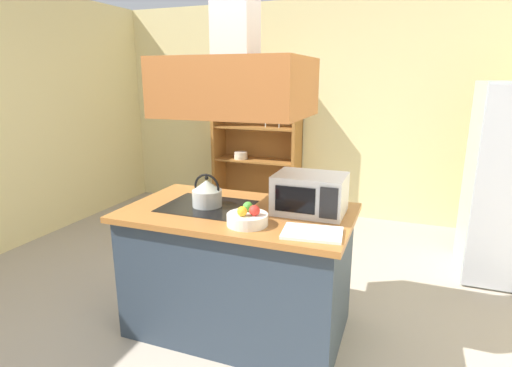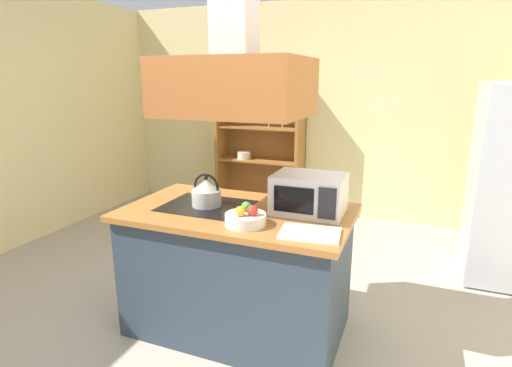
{
  "view_description": "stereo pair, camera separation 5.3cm",
  "coord_description": "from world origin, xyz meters",
  "px_view_note": "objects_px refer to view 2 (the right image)",
  "views": [
    {
      "loc": [
        0.91,
        -2.25,
        1.77
      ],
      "look_at": [
        -0.14,
        0.51,
        1.0
      ],
      "focal_mm": 28.5,
      "sensor_mm": 36.0,
      "label": 1
    },
    {
      "loc": [
        0.96,
        -2.23,
        1.77
      ],
      "look_at": [
        -0.14,
        0.51,
        1.0
      ],
      "focal_mm": 28.5,
      "sensor_mm": 36.0,
      "label": 2
    }
  ],
  "objects_px": {
    "dish_cabinet": "(261,155)",
    "cutting_board": "(310,233)",
    "kettle": "(206,193)",
    "fruit_bowl": "(246,218)",
    "microwave": "(309,194)"
  },
  "relations": [
    {
      "from": "kettle",
      "to": "dish_cabinet",
      "type": "bearing_deg",
      "value": 103.0
    },
    {
      "from": "microwave",
      "to": "cutting_board",
      "type": "bearing_deg",
      "value": -74.16
    },
    {
      "from": "kettle",
      "to": "fruit_bowl",
      "type": "relative_size",
      "value": 0.91
    },
    {
      "from": "microwave",
      "to": "fruit_bowl",
      "type": "height_order",
      "value": "microwave"
    },
    {
      "from": "cutting_board",
      "to": "dish_cabinet",
      "type": "bearing_deg",
      "value": 116.11
    },
    {
      "from": "dish_cabinet",
      "to": "kettle",
      "type": "xyz_separation_m",
      "value": [
        0.61,
        -2.62,
        0.23
      ]
    },
    {
      "from": "cutting_board",
      "to": "kettle",
      "type": "bearing_deg",
      "value": 162.26
    },
    {
      "from": "microwave",
      "to": "fruit_bowl",
      "type": "xyz_separation_m",
      "value": [
        -0.3,
        -0.37,
        -0.09
      ]
    },
    {
      "from": "cutting_board",
      "to": "fruit_bowl",
      "type": "xyz_separation_m",
      "value": [
        -0.41,
        0.01,
        0.04
      ]
    },
    {
      "from": "dish_cabinet",
      "to": "cutting_board",
      "type": "height_order",
      "value": "dish_cabinet"
    },
    {
      "from": "microwave",
      "to": "fruit_bowl",
      "type": "relative_size",
      "value": 1.82
    },
    {
      "from": "kettle",
      "to": "microwave",
      "type": "relative_size",
      "value": 0.5
    },
    {
      "from": "cutting_board",
      "to": "fruit_bowl",
      "type": "distance_m",
      "value": 0.41
    },
    {
      "from": "microwave",
      "to": "fruit_bowl",
      "type": "bearing_deg",
      "value": -128.98
    },
    {
      "from": "dish_cabinet",
      "to": "fruit_bowl",
      "type": "distance_m",
      "value": 3.05
    }
  ]
}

